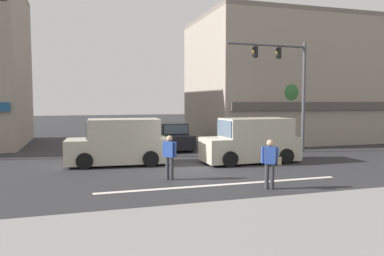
% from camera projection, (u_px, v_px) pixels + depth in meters
% --- Properties ---
extents(ground_plane, '(120.00, 120.00, 0.00)m').
position_uv_depth(ground_plane, '(195.00, 168.00, 16.54)').
color(ground_plane, '#2B2B2D').
extents(lane_marking_stripe, '(9.00, 0.24, 0.01)m').
position_uv_depth(lane_marking_stripe, '(224.00, 184.00, 13.20)').
color(lane_marking_stripe, silver).
rests_on(lane_marking_stripe, ground).
extents(sidewalk_curb, '(40.00, 5.00, 0.16)m').
position_uv_depth(sidewalk_curb, '(307.00, 229.00, 8.43)').
color(sidewalk_curb, gray).
rests_on(sidewalk_curb, ground).
extents(building_right_corner, '(13.31, 9.00, 8.81)m').
position_uv_depth(building_right_corner, '(286.00, 81.00, 27.91)').
color(building_right_corner, gray).
rests_on(building_right_corner, ground).
extents(street_tree, '(3.29, 3.29, 5.10)m').
position_uv_depth(street_tree, '(279.00, 93.00, 24.63)').
color(street_tree, '#4C3823').
rests_on(street_tree, ground).
extents(utility_pole_far_right, '(1.40, 0.22, 7.90)m').
position_uv_depth(utility_pole_far_right, '(271.00, 84.00, 25.45)').
color(utility_pole_far_right, brown).
rests_on(utility_pole_far_right, ground).
extents(traffic_light_mast, '(4.89, 0.32, 6.20)m').
position_uv_depth(traffic_light_mast, '(289.00, 79.00, 20.85)').
color(traffic_light_mast, '#47474C').
rests_on(traffic_light_mast, ground).
extents(van_approaching_near, '(4.73, 2.31, 2.11)m').
position_uv_depth(van_approaching_near, '(120.00, 143.00, 17.24)').
color(van_approaching_near, '#B7B29E').
rests_on(van_approaching_near, ground).
extents(sedan_waiting_far, '(1.91, 4.12, 1.58)m').
position_uv_depth(sedan_waiting_far, '(173.00, 137.00, 22.85)').
color(sedan_waiting_far, black).
rests_on(sedan_waiting_far, ground).
extents(van_crossing_rightbound, '(4.62, 2.09, 2.11)m').
position_uv_depth(van_crossing_rightbound, '(252.00, 141.00, 17.86)').
color(van_crossing_rightbound, '#B7B29E').
rests_on(van_crossing_rightbound, ground).
extents(pedestrian_foreground_with_bag, '(0.64, 0.52, 1.67)m').
position_uv_depth(pedestrian_foreground_with_bag, '(270.00, 161.00, 12.47)').
color(pedestrian_foreground_with_bag, '#333338').
rests_on(pedestrian_foreground_with_bag, ground).
extents(pedestrian_mid_crossing, '(0.45, 0.41, 1.67)m').
position_uv_depth(pedestrian_mid_crossing, '(170.00, 155.00, 13.92)').
color(pedestrian_mid_crossing, '#333338').
rests_on(pedestrian_mid_crossing, ground).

